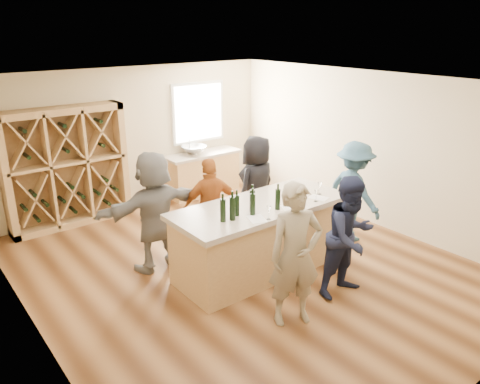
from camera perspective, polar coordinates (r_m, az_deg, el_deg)
floor at (r=7.41m, az=0.35°, el=-9.34°), size 6.00×7.00×0.10m
ceiling at (r=6.51m, az=0.40°, el=13.54°), size 6.00×7.00×0.10m
wall_back at (r=9.76m, az=-12.77°, el=6.52°), size 6.00×0.10×2.80m
wall_left at (r=5.60m, az=-25.00°, el=-4.88°), size 0.10×7.00×2.80m
wall_right at (r=8.97m, az=15.89°, el=5.10°), size 0.10×7.00×2.80m
window_frame at (r=10.33m, az=-5.14°, el=9.63°), size 1.30×0.06×1.30m
window_pane at (r=10.30m, az=-5.03°, el=9.61°), size 1.18×0.01×1.18m
wine_rack at (r=9.06m, az=-20.39°, el=2.77°), size 2.20×0.45×2.20m
back_counter_base at (r=10.38m, az=-4.56°, el=2.18°), size 1.60×0.58×0.86m
back_counter_top at (r=10.25m, az=-4.63°, el=4.63°), size 1.70×0.62×0.06m
sink at (r=10.11m, az=-5.60°, el=5.11°), size 0.54×0.54×0.19m
faucet at (r=10.24m, az=-6.16°, el=5.62°), size 0.02×0.02×0.30m
tasting_counter_base at (r=7.07m, az=2.51°, el=-5.85°), size 2.60×1.00×1.00m
tasting_counter_top at (r=6.86m, az=2.58°, el=-1.78°), size 2.72×1.12×0.08m
wine_bottle_a at (r=6.19m, az=-2.10°, el=-2.24°), size 0.10×0.10×0.32m
wine_bottle_b at (r=6.23m, az=-0.93°, el=-2.02°), size 0.10×0.10×0.33m
wine_bottle_c at (r=6.38m, az=-0.39°, el=-1.66°), size 0.08×0.08×0.29m
wine_bottle_d at (r=6.40m, az=1.56°, el=-1.52°), size 0.09×0.09×0.31m
wine_bottle_e at (r=6.51m, az=1.51°, el=-1.09°), size 0.10×0.10×0.32m
wine_glass_a at (r=6.29m, az=3.53°, el=-2.53°), size 0.09×0.09×0.19m
wine_glass_b at (r=6.63m, az=6.79°, el=-1.53°), size 0.08×0.08×0.17m
wine_glass_c at (r=7.00m, az=9.26°, el=-0.48°), size 0.08×0.08×0.17m
wine_glass_d at (r=7.02m, az=6.14°, el=-0.30°), size 0.08×0.08×0.16m
wine_glass_e at (r=7.31m, az=9.67°, el=0.48°), size 0.09×0.09×0.20m
tasting_menu_a at (r=6.33m, az=2.05°, el=-3.28°), size 0.30×0.35×0.00m
tasting_menu_b at (r=6.70m, az=6.32°, el=-2.04°), size 0.36×0.40×0.00m
tasting_menu_c at (r=7.18m, az=9.54°, el=-0.68°), size 0.28×0.33×0.00m
person_near_left at (r=5.76m, az=6.76°, el=-7.64°), size 0.81×0.71×1.84m
person_near_right at (r=6.51m, az=13.28°, el=-5.34°), size 0.84×0.48×1.71m
person_server at (r=8.18m, az=13.66°, el=0.03°), size 0.65×1.18×1.74m
person_far_mid at (r=7.48m, az=-3.55°, el=-1.85°), size 1.04×0.73×1.61m
person_far_right at (r=8.15m, az=2.03°, el=0.70°), size 0.98×0.76×1.79m
person_far_left at (r=7.11m, az=-10.39°, el=-2.29°), size 1.74×0.70×1.85m
wine_bottle_f at (r=6.61m, az=4.62°, el=-0.90°), size 0.07×0.07×0.30m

